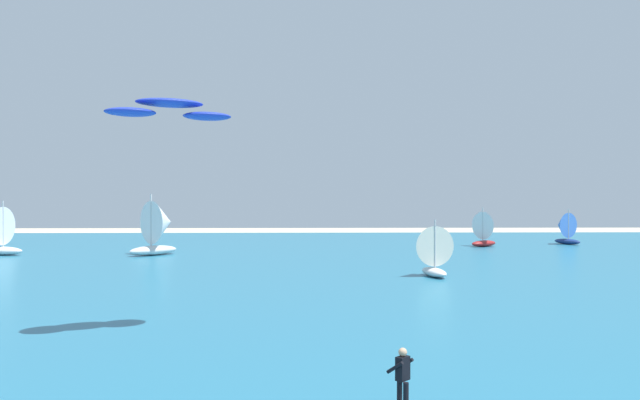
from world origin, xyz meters
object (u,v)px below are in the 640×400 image
at_px(sailboat_mid_right, 487,228).
at_px(kite, 170,110).
at_px(sailboat_near_shore, 160,227).
at_px(sailboat_far_right, 431,250).
at_px(sailboat_trailing, 564,228).
at_px(kitesurfer, 409,391).

bearing_deg(sailboat_mid_right, kite, -120.34).
relative_size(kite, sailboat_near_shore, 0.93).
height_order(sailboat_near_shore, sailboat_mid_right, sailboat_near_shore).
distance_m(kite, sailboat_mid_right, 49.68).
height_order(sailboat_far_right, sailboat_trailing, sailboat_trailing).
xyz_separation_m(sailboat_mid_right, sailboat_far_right, (-10.87, -24.65, -0.15)).
bearing_deg(sailboat_near_shore, kitesurfer, -69.55).
xyz_separation_m(sailboat_near_shore, sailboat_far_right, (22.07, -15.80, -0.80)).
distance_m(kitesurfer, kite, 14.97).
relative_size(sailboat_far_right, sailboat_trailing, 0.97).
height_order(kitesurfer, sailboat_far_right, sailboat_far_right).
distance_m(kitesurfer, sailboat_trailing, 60.97).
bearing_deg(sailboat_trailing, sailboat_far_right, -126.50).
distance_m(kite, sailboat_trailing, 57.39).
bearing_deg(sailboat_far_right, kitesurfer, -102.34).
bearing_deg(sailboat_far_right, sailboat_trailing, 53.50).
height_order(sailboat_mid_right, sailboat_far_right, sailboat_mid_right).
xyz_separation_m(sailboat_far_right, sailboat_trailing, (20.42, 27.60, 0.05)).
height_order(kite, sailboat_trailing, kite).
xyz_separation_m(kite, sailboat_trailing, (34.40, 45.39, -7.09)).
relative_size(kite, sailboat_far_right, 1.36).
xyz_separation_m(sailboat_near_shore, sailboat_mid_right, (32.94, 8.85, -0.65)).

